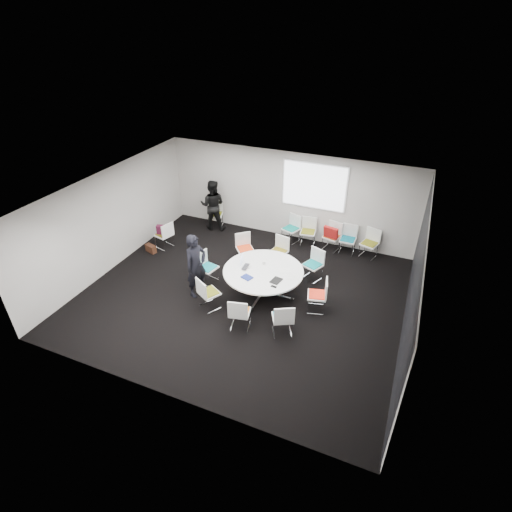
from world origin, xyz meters
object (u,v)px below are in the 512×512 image
at_px(chair_ring_g, 240,318).
at_px(chair_person_back, 216,219).
at_px(person_main, 196,266).
at_px(laptop, 247,267).
at_px(chair_ring_c, 278,257).
at_px(chair_back_a, 291,234).
at_px(cup, 264,263).
at_px(chair_spare_left, 165,240).
at_px(person_back, 213,205).
at_px(chair_back_b, 308,237).
at_px(brown_bag, 151,249).
at_px(chair_back_c, 331,241).
at_px(conference_table, 263,277).
at_px(chair_back_e, 369,249).
at_px(chair_ring_b, 312,270).
at_px(chair_ring_h, 283,324).
at_px(chair_ring_f, 209,298).
at_px(chair_ring_e, 208,273).
at_px(chair_ring_d, 245,254).
at_px(maroon_bag, 163,230).
at_px(chair_ring_a, 317,301).
at_px(chair_back_d, 347,244).

relative_size(chair_ring_g, chair_person_back, 1.00).
distance_m(person_main, laptop, 1.30).
xyz_separation_m(chair_ring_c, chair_back_a, (-0.11, 1.48, 0.00)).
distance_m(person_main, cup, 1.74).
height_order(chair_spare_left, person_back, person_back).
bearing_deg(chair_back_b, brown_bag, 20.52).
height_order(chair_back_c, person_main, person_main).
distance_m(conference_table, laptop, 0.48).
distance_m(chair_back_a, chair_back_e, 2.44).
distance_m(chair_ring_b, chair_ring_h, 2.39).
height_order(chair_spare_left, chair_person_back, same).
bearing_deg(chair_ring_c, person_back, -12.76).
distance_m(cup, brown_bag, 3.94).
relative_size(chair_ring_f, brown_bag, 2.44).
distance_m(chair_ring_g, brown_bag, 4.46).
distance_m(chair_ring_f, chair_back_c, 4.51).
distance_m(chair_ring_e, chair_spare_left, 2.39).
bearing_deg(chair_ring_e, chair_ring_d, 170.62).
relative_size(chair_ring_f, chair_back_c, 1.00).
bearing_deg(chair_person_back, chair_spare_left, 49.39).
xyz_separation_m(chair_back_e, maroon_bag, (-5.95, -1.89, 0.34)).
bearing_deg(person_main, chair_back_c, -17.35).
relative_size(chair_ring_d, chair_spare_left, 1.00).
bearing_deg(chair_back_e, cup, 65.87).
bearing_deg(chair_ring_b, chair_back_c, -71.31).
height_order(chair_ring_b, person_back, person_back).
bearing_deg(person_back, chair_ring_e, 99.71).
xyz_separation_m(chair_ring_h, chair_back_a, (-1.19, 4.15, 0.00)).
distance_m(chair_ring_b, person_main, 3.19).
distance_m(chair_spare_left, person_back, 1.99).
relative_size(chair_ring_h, cup, 9.78).
relative_size(conference_table, chair_person_back, 2.33).
xyz_separation_m(chair_ring_a, chair_ring_g, (-1.47, -1.33, 0.00)).
bearing_deg(chair_back_c, chair_ring_g, 89.55).
distance_m(chair_ring_c, cup, 1.28).
height_order(chair_ring_h, chair_back_a, same).
bearing_deg(maroon_bag, chair_back_d, 19.63).
bearing_deg(chair_ring_d, brown_bag, -29.03).
bearing_deg(chair_back_b, conference_table, 75.80).
bearing_deg(brown_bag, chair_person_back, 65.70).
bearing_deg(chair_back_e, chair_ring_d, 44.29).
bearing_deg(brown_bag, laptop, -10.63).
distance_m(chair_back_b, chair_person_back, 3.25).
height_order(chair_ring_e, chair_ring_g, same).
relative_size(chair_ring_a, chair_ring_e, 1.00).
relative_size(chair_ring_c, chair_back_e, 1.00).
bearing_deg(chair_ring_g, chair_spare_left, 133.41).
height_order(chair_ring_c, chair_back_e, same).
xyz_separation_m(chair_back_e, chair_person_back, (-5.15, -0.00, 0.00)).
xyz_separation_m(chair_ring_e, brown_bag, (-2.37, 0.69, -0.16)).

